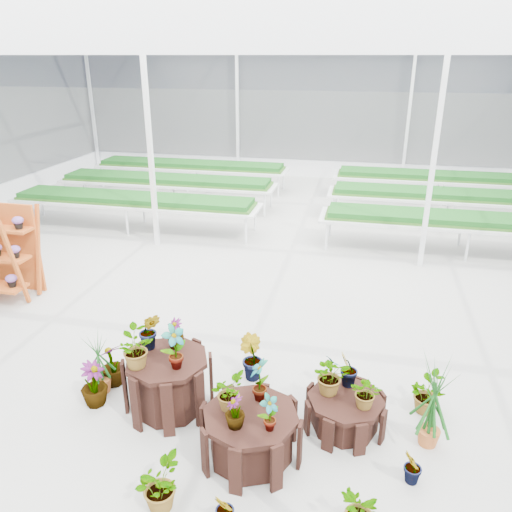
# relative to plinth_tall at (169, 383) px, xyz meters

# --- Properties ---
(ground_plane) EXTENTS (24.00, 24.00, 0.00)m
(ground_plane) POSITION_rel_plinth_tall_xyz_m (0.51, 1.50, -0.37)
(ground_plane) COLOR gray
(ground_plane) RESTS_ON ground
(greenhouse_shell) EXTENTS (18.00, 24.00, 4.50)m
(greenhouse_shell) POSITION_rel_plinth_tall_xyz_m (0.51, 1.50, 1.88)
(greenhouse_shell) COLOR white
(greenhouse_shell) RESTS_ON ground
(steel_frame) EXTENTS (18.00, 24.00, 4.50)m
(steel_frame) POSITION_rel_plinth_tall_xyz_m (0.51, 1.50, 1.88)
(steel_frame) COLOR silver
(steel_frame) RESTS_ON ground
(nursery_benches) EXTENTS (16.00, 7.00, 0.84)m
(nursery_benches) POSITION_rel_plinth_tall_xyz_m (0.51, 8.70, 0.05)
(nursery_benches) COLOR silver
(nursery_benches) RESTS_ON ground
(plinth_tall) EXTENTS (1.42, 1.42, 0.73)m
(plinth_tall) POSITION_rel_plinth_tall_xyz_m (0.00, 0.00, 0.00)
(plinth_tall) COLOR black
(plinth_tall) RESTS_ON ground
(plinth_mid) EXTENTS (1.17, 1.17, 0.58)m
(plinth_mid) POSITION_rel_plinth_tall_xyz_m (1.20, -0.60, -0.07)
(plinth_mid) COLOR black
(plinth_mid) RESTS_ON ground
(plinth_low) EXTENTS (1.21, 1.21, 0.42)m
(plinth_low) POSITION_rel_plinth_tall_xyz_m (2.20, 0.10, -0.15)
(plinth_low) COLOR black
(plinth_low) RESTS_ON ground
(nursery_plants) EXTENTS (4.61, 2.81, 1.30)m
(nursery_plants) POSITION_rel_plinth_tall_xyz_m (1.08, -0.11, 0.16)
(nursery_plants) COLOR #134815
(nursery_plants) RESTS_ON ground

